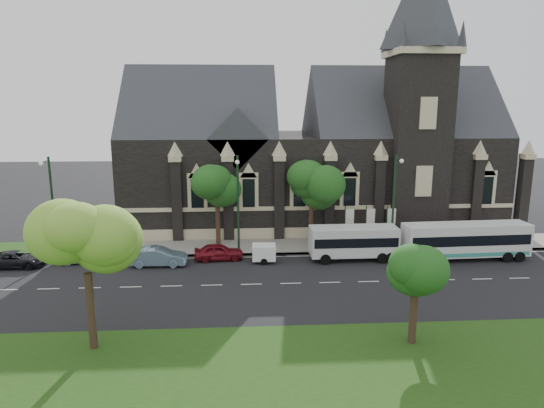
{
  "coord_description": "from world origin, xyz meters",
  "views": [
    {
      "loc": [
        -3.51,
        -34.0,
        13.45
      ],
      "look_at": [
        -1.07,
        6.0,
        4.92
      ],
      "focal_mm": 31.45,
      "sensor_mm": 36.0,
      "label": 1
    }
  ],
  "objects": [
    {
      "name": "tree_walk_left",
      "position": [
        -5.8,
        10.7,
        5.73
      ],
      "size": [
        3.91,
        3.91,
        7.64
      ],
      "color": "black",
      "rests_on": "ground"
    },
    {
      "name": "banner_flag_right",
      "position": [
        10.29,
        9.0,
        2.38
      ],
      "size": [
        0.9,
        0.1,
        4.0
      ],
      "color": "black",
      "rests_on": "ground"
    },
    {
      "name": "car_far_black",
      "position": [
        -22.53,
        5.14,
        0.67
      ],
      "size": [
        4.8,
        2.23,
        1.33
      ],
      "primitive_type": "imported",
      "rotation": [
        0.0,
        0.0,
        1.57
      ],
      "color": "black",
      "rests_on": "ground"
    },
    {
      "name": "sidewalk",
      "position": [
        0.0,
        9.5,
        0.07
      ],
      "size": [
        80.0,
        5.0,
        0.15
      ],
      "primitive_type": "cube",
      "color": "gray",
      "rests_on": "ground"
    },
    {
      "name": "tree_park_east",
      "position": [
        6.18,
        -9.32,
        4.62
      ],
      "size": [
        3.4,
        3.4,
        6.28
      ],
      "color": "black",
      "rests_on": "ground"
    },
    {
      "name": "box_trailer",
      "position": [
        -1.82,
        5.09,
        0.87
      ],
      "size": [
        2.9,
        1.7,
        1.54
      ],
      "rotation": [
        0.0,
        0.0,
        -0.03
      ],
      "color": "white",
      "rests_on": "ground"
    },
    {
      "name": "street_lamp_near",
      "position": [
        10.0,
        7.09,
        5.11
      ],
      "size": [
        0.36,
        1.88,
        9.0
      ],
      "color": "black",
      "rests_on": "ground"
    },
    {
      "name": "banner_flag_left",
      "position": [
        6.29,
        9.0,
        2.38
      ],
      "size": [
        0.9,
        0.1,
        4.0
      ],
      "color": "black",
      "rests_on": "ground"
    },
    {
      "name": "ground",
      "position": [
        0.0,
        0.0,
        0.0
      ],
      "size": [
        160.0,
        160.0,
        0.0
      ],
      "primitive_type": "plane",
      "color": "black",
      "rests_on": "ground"
    },
    {
      "name": "car_far_white",
      "position": [
        -16.91,
        6.2,
        0.79
      ],
      "size": [
        5.57,
        2.51,
        1.58
      ],
      "primitive_type": "imported",
      "rotation": [
        0.0,
        0.0,
        1.62
      ],
      "color": "silver",
      "rests_on": "ground"
    },
    {
      "name": "tree_park_near",
      "position": [
        -11.77,
        -8.77,
        6.42
      ],
      "size": [
        4.42,
        4.42,
        8.56
      ],
      "color": "black",
      "rests_on": "ground"
    },
    {
      "name": "shuttle_bus",
      "position": [
        6.02,
        5.36,
        1.68
      ],
      "size": [
        7.59,
        2.74,
        2.92
      ],
      "rotation": [
        0.0,
        0.0,
        0.01
      ],
      "color": "silver",
      "rests_on": "ground"
    },
    {
      "name": "street_lamp_mid",
      "position": [
        -4.0,
        7.09,
        5.11
      ],
      "size": [
        0.36,
        1.88,
        9.0
      ],
      "color": "black",
      "rests_on": "ground"
    },
    {
      "name": "street_lamp_far",
      "position": [
        -20.0,
        7.09,
        5.11
      ],
      "size": [
        0.36,
        1.88,
        9.0
      ],
      "color": "black",
      "rests_on": "ground"
    },
    {
      "name": "car_far_red",
      "position": [
        -5.74,
        5.94,
        0.73
      ],
      "size": [
        4.38,
        2.04,
        1.45
      ],
      "primitive_type": "imported",
      "rotation": [
        0.0,
        0.0,
        1.65
      ],
      "color": "maroon",
      "rests_on": "ground"
    },
    {
      "name": "tree_walk_right",
      "position": [
        3.21,
        10.71,
        5.82
      ],
      "size": [
        4.08,
        4.08,
        7.8
      ],
      "color": "black",
      "rests_on": "ground"
    },
    {
      "name": "museum",
      "position": [
        5.12,
        18.78,
        8.17
      ],
      "size": [
        40.0,
        17.7,
        29.9
      ],
      "color": "black",
      "rests_on": "ground"
    },
    {
      "name": "tour_coach",
      "position": [
        15.79,
        4.77,
        1.75
      ],
      "size": [
        11.07,
        2.96,
        3.2
      ],
      "rotation": [
        0.0,
        0.0,
        0.04
      ],
      "color": "silver",
      "rests_on": "ground"
    },
    {
      "name": "banner_flag_center",
      "position": [
        8.29,
        9.0,
        2.38
      ],
      "size": [
        0.9,
        0.1,
        4.0
      ],
      "color": "black",
      "rests_on": "ground"
    },
    {
      "name": "sedan",
      "position": [
        -10.75,
        4.74,
        0.79
      ],
      "size": [
        4.8,
        1.74,
        1.57
      ],
      "primitive_type": "imported",
      "rotation": [
        0.0,
        0.0,
        1.55
      ],
      "color": "#6F8FA1",
      "rests_on": "ground"
    }
  ]
}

